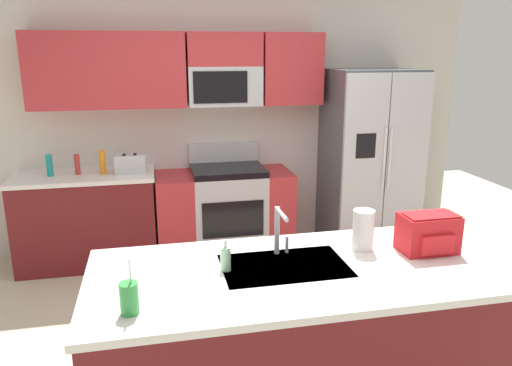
# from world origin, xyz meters

# --- Properties ---
(ground_plane) EXTENTS (9.00, 9.00, 0.00)m
(ground_plane) POSITION_xyz_m (0.00, 0.00, 0.00)
(ground_plane) COLOR beige
(ground_plane) RESTS_ON ground
(kitchen_wall_unit) EXTENTS (5.20, 0.43, 2.60)m
(kitchen_wall_unit) POSITION_xyz_m (-0.14, 2.08, 1.47)
(kitchen_wall_unit) COLOR beige
(kitchen_wall_unit) RESTS_ON ground
(back_counter) EXTENTS (1.31, 0.63, 0.90)m
(back_counter) POSITION_xyz_m (-1.41, 1.80, 0.45)
(back_counter) COLOR maroon
(back_counter) RESTS_ON ground
(range_oven) EXTENTS (1.36, 0.61, 1.10)m
(range_oven) POSITION_xyz_m (-0.07, 1.80, 0.44)
(range_oven) COLOR #B7BABF
(range_oven) RESTS_ON ground
(refrigerator) EXTENTS (0.90, 0.76, 1.85)m
(refrigerator) POSITION_xyz_m (1.47, 1.73, 0.93)
(refrigerator) COLOR #4C4F54
(refrigerator) RESTS_ON ground
(island_counter) EXTENTS (2.30, 0.99, 0.90)m
(island_counter) POSITION_xyz_m (0.01, -0.62, 0.45)
(island_counter) COLOR maroon
(island_counter) RESTS_ON ground
(toaster) EXTENTS (0.28, 0.16, 0.18)m
(toaster) POSITION_xyz_m (-0.97, 1.75, 0.99)
(toaster) COLOR #B7BABF
(toaster) RESTS_ON back_counter
(pepper_mill) EXTENTS (0.05, 0.05, 0.19)m
(pepper_mill) POSITION_xyz_m (-1.46, 1.80, 1.00)
(pepper_mill) COLOR #B2332D
(pepper_mill) RESTS_ON back_counter
(bottle_teal) EXTENTS (0.06, 0.06, 0.20)m
(bottle_teal) POSITION_xyz_m (-1.70, 1.79, 1.00)
(bottle_teal) COLOR teal
(bottle_teal) RESTS_ON back_counter
(bottle_orange) EXTENTS (0.06, 0.06, 0.23)m
(bottle_orange) POSITION_xyz_m (-1.22, 1.77, 1.01)
(bottle_orange) COLOR orange
(bottle_orange) RESTS_ON back_counter
(sink_faucet) EXTENTS (0.08, 0.21, 0.28)m
(sink_faucet) POSITION_xyz_m (-0.08, -0.43, 1.07)
(sink_faucet) COLOR #B7BABF
(sink_faucet) RESTS_ON island_counter
(drink_cup_green) EXTENTS (0.08, 0.08, 0.27)m
(drink_cup_green) POSITION_xyz_m (-0.89, -0.91, 0.97)
(drink_cup_green) COLOR green
(drink_cup_green) RESTS_ON island_counter
(soap_dispenser) EXTENTS (0.06, 0.06, 0.17)m
(soap_dispenser) POSITION_xyz_m (-0.41, -0.56, 0.97)
(soap_dispenser) COLOR #A5D8B2
(soap_dispenser) RESTS_ON island_counter
(paper_towel_roll) EXTENTS (0.12, 0.12, 0.24)m
(paper_towel_roll) POSITION_xyz_m (0.42, -0.45, 1.02)
(paper_towel_roll) COLOR white
(paper_towel_roll) RESTS_ON island_counter
(backpack) EXTENTS (0.32, 0.22, 0.23)m
(backpack) POSITION_xyz_m (0.77, -0.56, 1.02)
(backpack) COLOR red
(backpack) RESTS_ON island_counter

